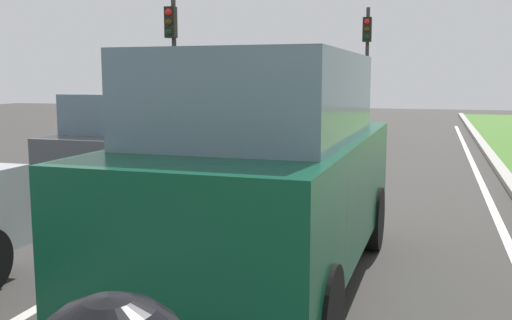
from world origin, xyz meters
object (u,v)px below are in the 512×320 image
Objects in this scene: car_suv_ahead at (265,170)px; traffic_light_far_median at (367,50)px; traffic_light_overhead_left at (172,47)px; car_hatchback_far at (131,142)px.

car_suv_ahead is 17.29m from traffic_light_far_median.
traffic_light_far_median reaches higher than traffic_light_overhead_left.
car_suv_ahead is 1.04× the size of traffic_light_overhead_left.
car_suv_ahead is 12.41m from traffic_light_overhead_left.
car_suv_ahead is 1.22× the size of car_hatchback_far.
car_hatchback_far is 0.86× the size of traffic_light_overhead_left.
car_hatchback_far is 7.33m from traffic_light_overhead_left.
traffic_light_overhead_left is at bearing 120.02° from car_suv_ahead.
traffic_light_overhead_left is (-2.24, 6.66, 2.07)m from car_hatchback_far.
traffic_light_overhead_left is 0.93× the size of traffic_light_far_median.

